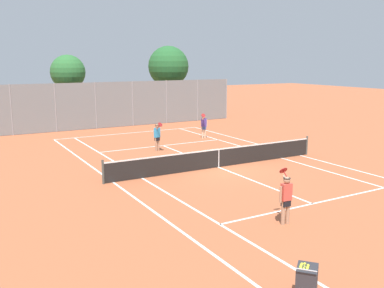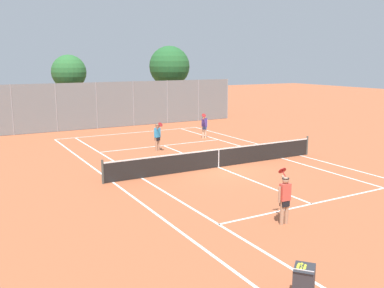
% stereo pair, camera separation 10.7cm
% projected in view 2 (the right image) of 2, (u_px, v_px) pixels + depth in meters
% --- Properties ---
extents(ground_plane, '(120.00, 120.00, 0.00)m').
position_uv_depth(ground_plane, '(218.00, 167.00, 21.39)').
color(ground_plane, '#B25B38').
extents(court_line_markings, '(11.10, 23.90, 0.01)m').
position_uv_depth(court_line_markings, '(218.00, 167.00, 21.39)').
color(court_line_markings, white).
rests_on(court_line_markings, ground).
extents(tennis_net, '(12.00, 0.10, 1.07)m').
position_uv_depth(tennis_net, '(219.00, 157.00, 21.29)').
color(tennis_net, '#474C47').
rests_on(tennis_net, ground).
extents(ball_cart, '(0.77, 0.76, 0.96)m').
position_uv_depth(ball_cart, '(304.00, 281.00, 9.31)').
color(ball_cart, '#2D2D33').
rests_on(ball_cart, ground).
extents(player_near_side, '(0.70, 0.73, 1.77)m').
position_uv_depth(player_near_side, '(285.00, 197.00, 13.78)').
color(player_near_side, tan).
rests_on(player_near_side, ground).
extents(player_far_left, '(0.47, 0.87, 1.77)m').
position_uv_depth(player_far_left, '(158.00, 135.00, 25.10)').
color(player_far_left, tan).
rests_on(player_far_left, ground).
extents(player_far_right, '(0.75, 0.72, 1.77)m').
position_uv_depth(player_far_right, '(204.00, 125.00, 29.19)').
color(player_far_right, beige).
rests_on(player_far_right, ground).
extents(loose_tennis_ball_0, '(0.07, 0.07, 0.07)m').
position_uv_depth(loose_tennis_ball_0, '(242.00, 153.00, 24.67)').
color(loose_tennis_ball_0, '#D1DB33').
rests_on(loose_tennis_ball_0, ground).
extents(back_fence, '(21.52, 0.08, 3.63)m').
position_uv_depth(back_fence, '(115.00, 105.00, 33.99)').
color(back_fence, gray).
rests_on(back_fence, ground).
extents(tree_behind_left, '(2.86, 2.86, 5.74)m').
position_uv_depth(tree_behind_left, '(69.00, 73.00, 35.43)').
color(tree_behind_left, brown).
rests_on(tree_behind_left, ground).
extents(tree_behind_right, '(3.80, 3.80, 6.62)m').
position_uv_depth(tree_behind_right, '(169.00, 67.00, 40.08)').
color(tree_behind_right, brown).
rests_on(tree_behind_right, ground).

